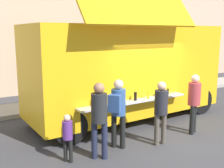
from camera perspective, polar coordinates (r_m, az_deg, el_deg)
name	(u,v)px	position (r m, az deg, el deg)	size (l,w,h in m)	color
ground_plane	(170,137)	(7.78, 11.89, -10.83)	(60.00, 60.00, 0.00)	#38383D
food_truck_main	(127,69)	(8.91, 3.19, 3.12)	(6.50, 3.14, 3.79)	gold
trash_bin	(162,83)	(13.05, 10.30, 0.13)	(0.60, 0.60, 0.97)	#2B5E3A
customer_front_ordering	(161,107)	(6.98, 10.15, -4.81)	(0.34, 0.33, 1.64)	#4F473E
customer_mid_with_backpack	(118,107)	(6.63, 1.22, -4.80)	(0.55, 0.51, 1.72)	black
customer_rear_waiting	(99,114)	(6.09, -2.68, -6.26)	(0.36, 0.36, 1.75)	#1D2339
customer_extra_browsing	(194,99)	(7.98, 16.71, -2.93)	(0.34, 0.34, 1.69)	black
child_near_queue	(68,134)	(6.12, -9.23, -10.20)	(0.22, 0.22, 1.09)	black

